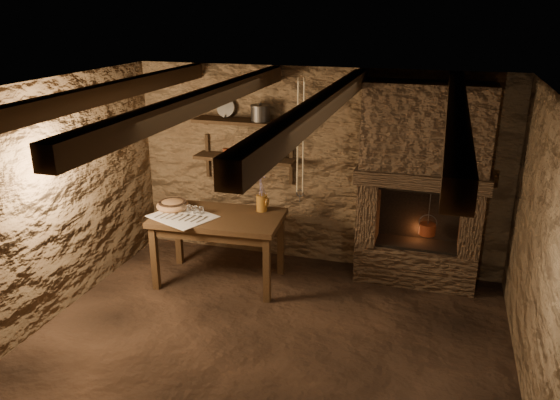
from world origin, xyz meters
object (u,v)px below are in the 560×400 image
(stoneware_jug, at_px, (262,195))
(wooden_bowl, at_px, (173,206))
(iron_stockpot, at_px, (261,114))
(red_pot, at_px, (427,228))
(work_table, at_px, (219,246))

(stoneware_jug, distance_m, wooden_bowl, 1.05)
(iron_stockpot, relative_size, red_pot, 0.42)
(iron_stockpot, bearing_deg, stoneware_jug, -70.60)
(stoneware_jug, xyz_separation_m, red_pot, (1.84, 0.33, -0.32))
(work_table, relative_size, stoneware_jug, 3.41)
(wooden_bowl, bearing_deg, work_table, -3.36)
(iron_stockpot, bearing_deg, wooden_bowl, -140.58)
(iron_stockpot, bearing_deg, work_table, -110.22)
(work_table, xyz_separation_m, red_pot, (2.27, 0.61, 0.25))
(work_table, bearing_deg, wooden_bowl, 172.67)
(work_table, xyz_separation_m, wooden_bowl, (-0.58, 0.03, 0.42))
(red_pot, bearing_deg, iron_stockpot, 176.57)
(stoneware_jug, bearing_deg, work_table, -149.48)
(stoneware_jug, bearing_deg, iron_stockpot, 106.74)
(stoneware_jug, relative_size, wooden_bowl, 1.16)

